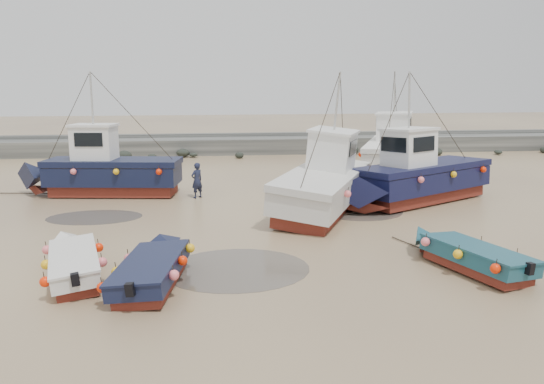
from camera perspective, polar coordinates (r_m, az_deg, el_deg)
The scene contains 14 objects.
ground at distance 20.19m, azimuth 1.47°, elevation -5.19°, with size 120.00×120.00×0.00m, color tan.
seawall at distance 41.49m, azimuth -2.33°, elevation 5.05°, with size 60.00×4.92×1.50m.
puddle_a at distance 17.37m, azimuth -3.87°, elevation -8.26°, with size 4.79×4.79×0.01m, color #514940.
puddle_b at distance 24.59m, azimuth 9.49°, elevation -2.05°, with size 3.87×3.87×0.01m, color #514940.
puddle_c at distance 24.53m, azimuth -18.55°, elevation -2.59°, with size 4.13×4.13×0.01m, color #514940.
puddle_d at distance 29.58m, azimuth 5.26°, elevation 0.60°, with size 6.18×6.18×0.01m, color #514940.
dinghy_0 at distance 17.76m, azimuth -20.44°, elevation -6.72°, with size 2.50×5.89×1.43m.
dinghy_1 at distance 16.52m, azimuth -12.45°, elevation -7.67°, with size 2.54×5.99×1.43m.
dinghy_2 at distance 18.34m, azimuth 20.28°, elevation -6.10°, with size 3.12×5.65×1.43m.
cabin_boat_0 at distance 28.63m, azimuth -17.87°, elevation 2.36°, with size 9.93×3.49×6.22m.
cabin_boat_1 at distance 24.60m, azimuth 5.68°, elevation 1.19°, with size 6.46×10.60×6.22m.
cabin_boat_2 at distance 26.49m, azimuth 15.06°, elevation 1.69°, with size 9.87×6.31×6.22m.
cabin_boat_3 at distance 35.70m, azimuth 12.98°, elevation 4.60°, with size 6.14×10.13×6.22m.
person at distance 27.09m, azimuth -8.02°, elevation -0.62°, with size 0.66×0.43×1.80m, color #191E35.
Camera 1 is at (-2.47, -19.04, 6.25)m, focal length 35.00 mm.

